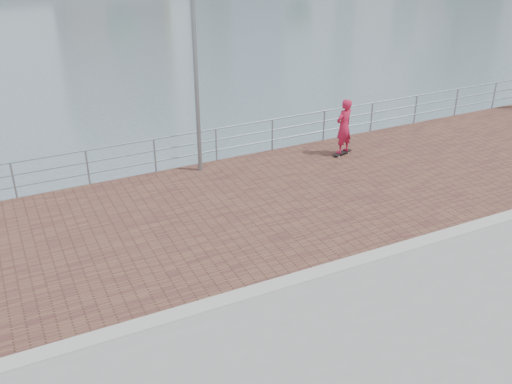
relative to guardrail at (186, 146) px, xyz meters
name	(u,v)px	position (x,y,z in m)	size (l,w,h in m)	color
water	(293,350)	(0.00, -7.00, -2.69)	(400.00, 400.00, 0.00)	slate
brick_lane	(230,211)	(0.00, -3.40, -0.68)	(40.00, 6.80, 0.02)	brown
curb	(296,279)	(0.00, -7.00, -0.66)	(40.00, 0.40, 0.06)	#B7B5AD
guardrail	(186,146)	(0.00, 0.00, 0.00)	(39.06, 0.06, 1.13)	#8C9EA8
street_lamp	(200,21)	(0.26, -0.98, 3.96)	(0.48, 1.39, 6.55)	gray
skateboard	(342,153)	(4.98, -1.42, -0.60)	(0.79, 0.40, 0.09)	black
skateboarder	(344,126)	(4.98, -1.42, 0.33)	(0.67, 0.44, 1.83)	#C2193F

